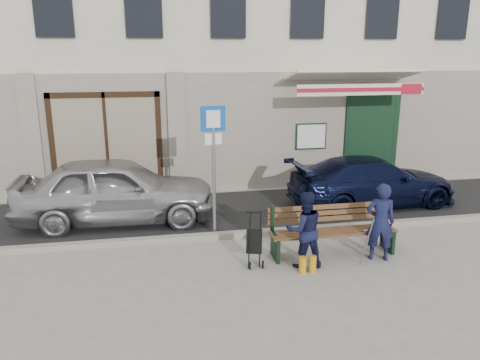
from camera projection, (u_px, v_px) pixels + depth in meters
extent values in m
plane|color=#9E9991|center=(274.00, 267.00, 8.35)|extent=(80.00, 80.00, 0.00)
cube|color=#282828|center=(242.00, 211.00, 11.29)|extent=(60.00, 3.20, 0.01)
cube|color=#9E9384|center=(256.00, 233.00, 9.76)|extent=(60.00, 0.18, 0.12)
cube|color=beige|center=(211.00, 11.00, 15.09)|extent=(20.00, 7.00, 10.00)
cube|color=#9E9384|center=(229.00, 133.00, 12.63)|extent=(20.00, 0.12, 3.20)
cube|color=maroon|center=(107.00, 138.00, 12.14)|extent=(2.50, 0.12, 2.00)
cube|color=black|center=(371.00, 139.00, 13.36)|extent=(1.60, 0.10, 2.60)
cube|color=black|center=(363.00, 140.00, 13.83)|extent=(1.25, 0.90, 2.40)
cube|color=white|center=(311.00, 136.00, 12.97)|extent=(0.80, 0.03, 0.65)
cube|color=white|center=(349.00, 77.00, 12.49)|extent=(3.40, 1.72, 0.42)
cube|color=white|center=(362.00, 90.00, 11.75)|extent=(3.40, 0.05, 0.28)
cube|color=#AB1529|center=(362.00, 90.00, 11.72)|extent=(3.40, 0.02, 0.10)
imported|color=#B5B5BA|center=(116.00, 190.00, 10.41)|extent=(4.42, 1.89, 1.49)
imported|color=black|center=(372.00, 181.00, 11.60)|extent=(4.31, 2.00, 1.22)
cylinder|color=gray|center=(214.00, 176.00, 9.44)|extent=(0.07, 0.07, 2.60)
cube|color=#0C4AA9|center=(213.00, 119.00, 9.13)|extent=(0.50, 0.09, 0.50)
cube|color=white|center=(213.00, 119.00, 9.10)|extent=(0.28, 0.05, 0.34)
cube|color=white|center=(213.00, 139.00, 9.24)|extent=(0.34, 0.07, 0.22)
cube|color=brown|center=(333.00, 232.00, 8.77)|extent=(2.40, 0.50, 0.04)
cube|color=brown|center=(329.00, 213.00, 8.96)|extent=(2.40, 0.10, 0.36)
cube|color=black|center=(275.00, 247.00, 8.63)|extent=(0.06, 0.50, 0.45)
cube|color=black|center=(388.00, 239.00, 9.03)|extent=(0.06, 0.50, 0.45)
cube|color=white|center=(373.00, 230.00, 8.80)|extent=(0.34, 0.25, 0.11)
cylinder|color=gray|center=(367.00, 242.00, 8.18)|extent=(0.07, 0.34, 0.96)
cylinder|color=#C58D14|center=(303.00, 265.00, 8.09)|extent=(0.13, 0.13, 0.30)
cylinder|color=#C58D14|center=(313.00, 264.00, 8.12)|extent=(0.13, 0.13, 0.30)
imported|color=#15183B|center=(380.00, 222.00, 8.50)|extent=(0.61, 0.49, 1.46)
imported|color=#131635|center=(304.00, 230.00, 8.22)|extent=(0.69, 0.54, 1.39)
cylinder|color=black|center=(250.00, 266.00, 8.25)|extent=(0.07, 0.14, 0.14)
cylinder|color=black|center=(263.00, 264.00, 8.29)|extent=(0.07, 0.14, 0.14)
cube|color=black|center=(254.00, 241.00, 8.36)|extent=(0.34, 0.32, 0.46)
cylinder|color=black|center=(253.00, 213.00, 8.34)|extent=(0.25, 0.10, 0.02)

